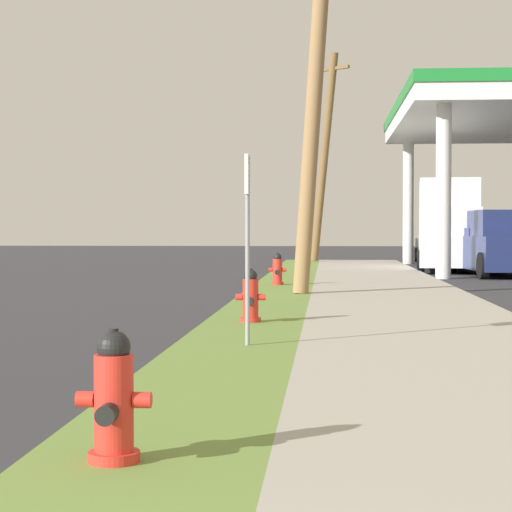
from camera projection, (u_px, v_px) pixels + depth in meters
fire_hydrant_nearest at (114, 404)px, 5.36m from camera, size 0.42×0.37×0.74m
fire_hydrant_second at (250, 299)px, 13.47m from camera, size 0.42×0.38×0.74m
fire_hydrant_third at (277, 271)px, 22.52m from camera, size 0.42×0.37×0.74m
utility_pole_midground at (316, 67)px, 19.30m from camera, size 1.47×0.39×8.89m
utility_pole_background at (324, 156)px, 38.74m from camera, size 1.62×1.31×8.31m
street_sign_post at (247, 209)px, 10.75m from camera, size 0.05×0.36×2.12m
car_black_by_near_pump at (442, 246)px, 40.29m from camera, size 1.97×4.51×1.57m
truck_white_at_forecourt at (449, 227)px, 32.99m from camera, size 2.65×6.55×3.11m
truck_navy_on_apron at (498, 246)px, 29.32m from camera, size 2.49×5.53×1.97m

